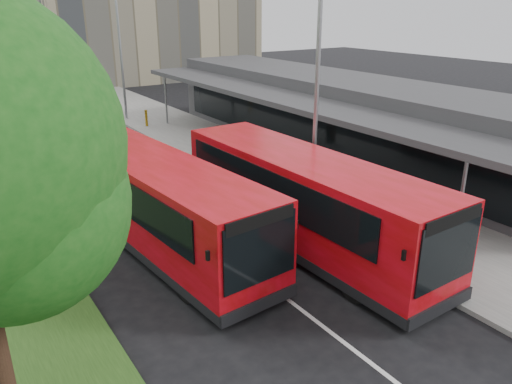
# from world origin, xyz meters

# --- Properties ---
(ground) EXTENTS (120.00, 120.00, 0.00)m
(ground) POSITION_xyz_m (0.00, 0.00, 0.00)
(ground) COLOR black
(ground) RESTS_ON ground
(pavement) EXTENTS (5.00, 80.00, 0.15)m
(pavement) POSITION_xyz_m (6.00, 20.00, 0.07)
(pavement) COLOR slate
(pavement) RESTS_ON ground
(lane_centre_line) EXTENTS (0.12, 70.00, 0.01)m
(lane_centre_line) POSITION_xyz_m (0.00, 15.00, 0.01)
(lane_centre_line) COLOR silver
(lane_centre_line) RESTS_ON ground
(kerb_dashes) EXTENTS (0.12, 56.00, 0.01)m
(kerb_dashes) POSITION_xyz_m (3.30, 19.00, 0.01)
(kerb_dashes) COLOR silver
(kerb_dashes) RESTS_ON ground
(station_building) EXTENTS (7.70, 26.00, 4.00)m
(station_building) POSITION_xyz_m (10.86, 8.00, 2.04)
(station_building) COLOR #323234
(station_building) RESTS_ON ground
(lamp_post_near) EXTENTS (1.44, 0.28, 8.00)m
(lamp_post_near) POSITION_xyz_m (4.12, 2.00, 4.72)
(lamp_post_near) COLOR gray
(lamp_post_near) RESTS_ON pavement
(lamp_post_far) EXTENTS (1.44, 0.28, 8.00)m
(lamp_post_far) POSITION_xyz_m (4.12, 22.00, 4.72)
(lamp_post_far) COLOR gray
(lamp_post_far) RESTS_ON pavement
(bus_main) EXTENTS (3.02, 10.80, 3.04)m
(bus_main) POSITION_xyz_m (2.45, 0.32, 1.56)
(bus_main) COLOR red
(bus_main) RESTS_ON ground
(bus_second) EXTENTS (3.48, 10.59, 2.95)m
(bus_second) POSITION_xyz_m (-1.52, 2.79, 1.51)
(bus_second) COLOR red
(bus_second) RESTS_ON ground
(litter_bin) EXTENTS (0.73, 0.73, 0.99)m
(litter_bin) POSITION_xyz_m (5.16, 9.43, 0.64)
(litter_bin) COLOR #332014
(litter_bin) RESTS_ON pavement
(bollard) EXTENTS (0.21, 0.21, 1.04)m
(bollard) POSITION_xyz_m (4.46, 19.00, 0.67)
(bollard) COLOR #FFB40D
(bollard) RESTS_ON pavement
(car_near) EXTENTS (2.49, 3.45, 1.09)m
(car_near) POSITION_xyz_m (2.14, 37.90, 0.55)
(car_near) COLOR #5A0C17
(car_near) RESTS_ON ground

